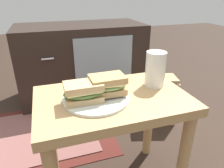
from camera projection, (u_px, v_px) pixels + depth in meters
The scene contains 8 objects.
side_table at pixel (113, 117), 0.80m from camera, with size 0.56×0.36×0.46m.
tv_cabinet at pixel (82, 61), 1.67m from camera, with size 0.96×0.46×0.58m.
area_rug at pixel (16, 138), 1.24m from camera, with size 1.14×0.66×0.01m.
plate at pixel (96, 98), 0.74m from camera, with size 0.24×0.24×0.01m, color silver.
sandwich_front at pixel (84, 92), 0.70m from camera, with size 0.14×0.09×0.07m.
sandwich_back at pixel (107, 84), 0.74m from camera, with size 0.14×0.09×0.07m.
beer_glass at pixel (155, 69), 0.82m from camera, with size 0.08×0.08×0.14m.
paper_bag at pixel (160, 99), 1.38m from camera, with size 0.23×0.22×0.31m.
Camera 1 is at (-0.21, -0.64, 0.82)m, focal length 33.25 mm.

